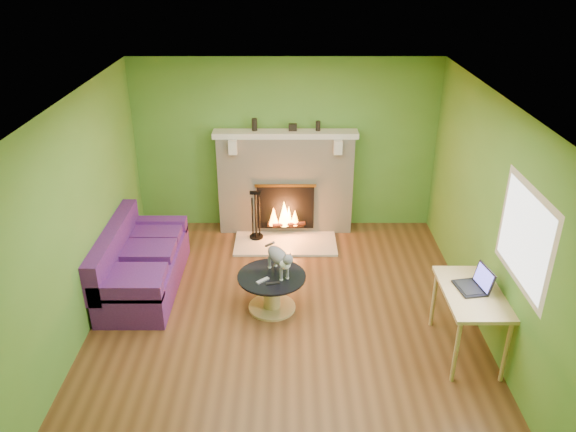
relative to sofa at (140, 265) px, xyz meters
name	(u,v)px	position (x,y,z in m)	size (l,w,h in m)	color
floor	(285,316)	(1.86, -0.66, -0.32)	(5.00, 5.00, 0.00)	#593319
ceiling	(284,101)	(1.86, -0.66, 2.28)	(5.00, 5.00, 0.00)	white
wall_back	(285,145)	(1.86, 1.84, 0.98)	(5.00, 5.00, 0.00)	#4F872C
wall_front	(283,377)	(1.86, -3.16, 0.98)	(5.00, 5.00, 0.00)	#4F872C
wall_left	(79,219)	(-0.39, -0.66, 0.98)	(5.00, 5.00, 0.00)	#4F872C
wall_right	(490,219)	(4.11, -0.66, 0.98)	(5.00, 5.00, 0.00)	#4F872C
window_frame	(525,237)	(4.10, -1.56, 1.23)	(1.20, 1.20, 0.00)	silver
window_pane	(524,237)	(4.09, -1.56, 1.23)	(1.06, 1.06, 0.00)	white
fireplace	(286,183)	(1.86, 1.66, 0.45)	(2.10, 0.46, 1.58)	beige
hearth	(286,243)	(1.86, 1.14, -0.31)	(1.50, 0.75, 0.03)	beige
mantel	(285,134)	(1.86, 1.64, 1.22)	(2.10, 0.28, 0.08)	beige
sofa	(140,265)	(0.00, 0.00, 0.00)	(0.87, 1.85, 0.83)	#43185E
coffee_table	(272,290)	(1.70, -0.49, -0.05)	(0.82, 0.82, 0.46)	tan
desk	(472,299)	(3.81, -1.29, 0.35)	(0.60, 1.03, 0.77)	tan
cat	(278,259)	(1.78, -0.44, 0.34)	(0.23, 0.63, 0.39)	#5C5C60
remote_silver	(263,280)	(1.60, -0.61, 0.15)	(0.17, 0.04, 0.02)	#949497
remote_black	(273,283)	(1.72, -0.67, 0.15)	(0.16, 0.04, 0.02)	black
laptop	(471,278)	(3.79, -1.24, 0.57)	(0.30, 0.34, 0.26)	black
fire_tools	(256,215)	(1.42, 1.29, 0.09)	(0.20, 0.20, 0.77)	black
mantel_vase_left	(254,125)	(1.41, 1.67, 1.35)	(0.08, 0.08, 0.18)	black
mantel_vase_right	(318,126)	(2.33, 1.67, 1.33)	(0.07, 0.07, 0.14)	black
mantel_box	(293,127)	(1.96, 1.67, 1.31)	(0.12, 0.08, 0.10)	black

